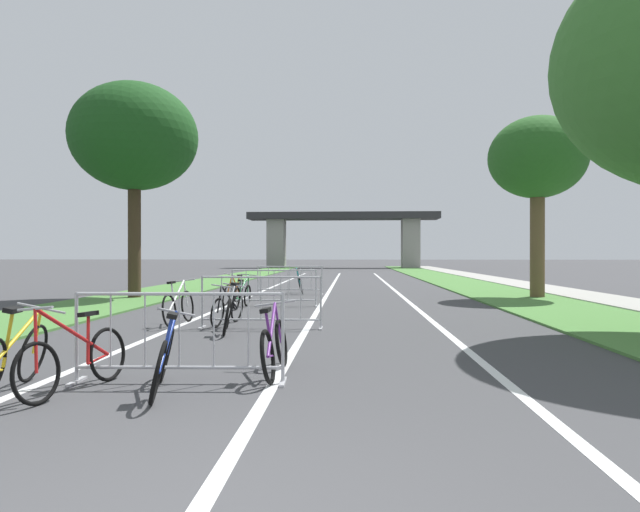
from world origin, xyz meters
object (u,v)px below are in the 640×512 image
(crowd_barrier_fourth, at_px, (290,280))
(bicycle_red_9, at_px, (75,359))
(bicycle_yellow_7, at_px, (13,357))
(tree_left_pine_far, at_px, (134,138))
(crowd_barrier_second, at_px, (261,302))
(bicycle_black_5, at_px, (228,308))
(bicycle_green_6, at_px, (242,296))
(bicycle_teal_8, at_px, (300,283))
(bicycle_white_2, at_px, (179,306))
(bicycle_blue_3, at_px, (164,359))
(bicycle_purple_4, at_px, (275,346))
(bicycle_silver_0, at_px, (229,312))
(crowd_barrier_nearest, at_px, (179,338))
(crowd_barrier_third, at_px, (274,288))
(tree_right_oak_mid, at_px, (537,160))
(bicycle_orange_1, at_px, (234,292))

(crowd_barrier_fourth, xyz_separation_m, bicycle_red_9, (-0.71, -14.50, -0.16))
(bicycle_yellow_7, bearing_deg, tree_left_pine_far, 98.97)
(crowd_barrier_second, xyz_separation_m, bicycle_black_5, (-0.79, 0.54, -0.17))
(bicycle_green_6, height_order, bicycle_teal_8, bicycle_teal_8)
(bicycle_white_2, relative_size, bicycle_yellow_7, 1.02)
(bicycle_blue_3, relative_size, bicycle_red_9, 0.95)
(bicycle_green_6, bearing_deg, tree_left_pine_far, 149.18)
(tree_left_pine_far, bearing_deg, bicycle_blue_3, -66.86)
(bicycle_blue_3, distance_m, bicycle_purple_4, 1.42)
(tree_left_pine_far, height_order, bicycle_silver_0, tree_left_pine_far)
(bicycle_white_2, height_order, bicycle_green_6, bicycle_white_2)
(crowd_barrier_nearest, relative_size, bicycle_red_9, 1.46)
(bicycle_blue_3, bearing_deg, tree_left_pine_far, 99.03)
(crowd_barrier_third, bearing_deg, bicycle_silver_0, -91.48)
(tree_right_oak_mid, bearing_deg, bicycle_orange_1, -164.04)
(crowd_barrier_third, relative_size, bicycle_purple_4, 1.51)
(crowd_barrier_nearest, bearing_deg, bicycle_silver_0, 94.85)
(bicycle_silver_0, distance_m, bicycle_yellow_7, 4.86)
(tree_left_pine_far, height_order, bicycle_purple_4, tree_left_pine_far)
(bicycle_black_5, bearing_deg, crowd_barrier_fourth, -80.91)
(crowd_barrier_nearest, height_order, bicycle_white_2, crowd_barrier_nearest)
(crowd_barrier_third, height_order, bicycle_teal_8, crowd_barrier_third)
(bicycle_white_2, xyz_separation_m, bicycle_yellow_7, (0.03, -5.74, -0.00))
(crowd_barrier_second, relative_size, crowd_barrier_third, 0.99)
(bicycle_purple_4, height_order, bicycle_red_9, bicycle_red_9)
(crowd_barrier_third, relative_size, crowd_barrier_fourth, 1.00)
(crowd_barrier_second, relative_size, bicycle_yellow_7, 1.45)
(bicycle_silver_0, bearing_deg, tree_left_pine_far, 112.58)
(crowd_barrier_nearest, distance_m, bicycle_blue_3, 0.48)
(bicycle_purple_4, distance_m, bicycle_black_5, 5.00)
(bicycle_yellow_7, bearing_deg, bicycle_blue_3, -3.47)
(tree_left_pine_far, xyz_separation_m, bicycle_black_5, (4.66, -6.60, -5.03))
(bicycle_white_2, bearing_deg, crowd_barrier_second, -11.62)
(crowd_barrier_nearest, distance_m, crowd_barrier_fourth, 14.04)
(tree_right_oak_mid, bearing_deg, bicycle_purple_4, -120.56)
(bicycle_black_5, bearing_deg, bicycle_red_9, 97.25)
(crowd_barrier_nearest, height_order, crowd_barrier_second, same)
(tree_left_pine_far, bearing_deg, crowd_barrier_third, -25.93)
(bicycle_purple_4, xyz_separation_m, bicycle_black_5, (-1.65, 4.72, 0.00))
(bicycle_black_5, bearing_deg, bicycle_purple_4, 120.39)
(crowd_barrier_third, bearing_deg, bicycle_yellow_7, -98.13)
(tree_right_oak_mid, xyz_separation_m, crowd_barrier_nearest, (-8.26, -12.73, -4.16))
(bicycle_silver_0, bearing_deg, bicycle_green_6, 88.14)
(tree_right_oak_mid, distance_m, bicycle_black_5, 12.40)
(bicycle_blue_3, xyz_separation_m, bicycle_red_9, (-0.97, -0.02, 0.00))
(crowd_barrier_nearest, xyz_separation_m, bicycle_black_5, (-0.61, 5.21, -0.17))
(bicycle_green_6, distance_m, bicycle_red_9, 9.25)
(tree_right_oak_mid, bearing_deg, bicycle_yellow_7, -126.67)
(bicycle_orange_1, height_order, bicycle_purple_4, bicycle_orange_1)
(crowd_barrier_nearest, distance_m, bicycle_white_2, 5.44)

